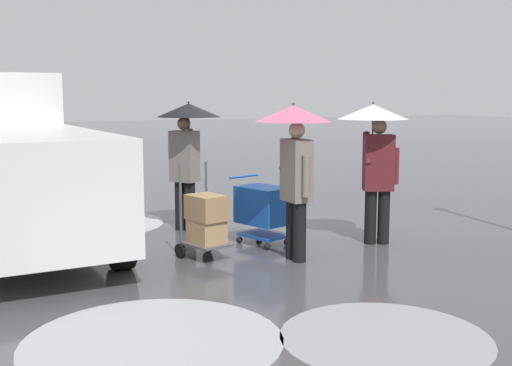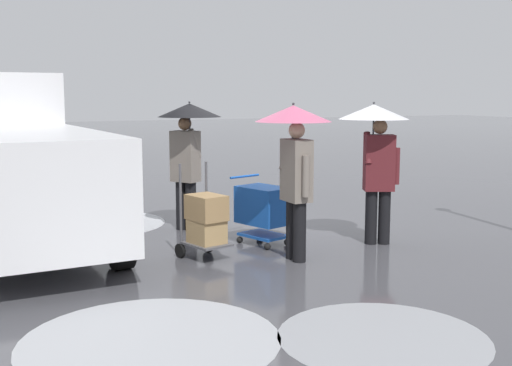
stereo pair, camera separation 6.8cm
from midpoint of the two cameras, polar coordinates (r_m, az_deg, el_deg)
ground_plane at (r=10.65m, az=0.65°, el=-4.33°), size 90.00×90.00×0.00m
slush_patch_near_cluster at (r=6.29m, az=11.53°, el=-13.27°), size 1.99×1.99×0.01m
slush_patch_mid_street at (r=11.62m, az=-14.10°, el=-3.52°), size 2.49×2.49×0.01m
slush_patch_far_side at (r=6.18m, az=-9.04°, el=-13.61°), size 2.43×2.43×0.01m
cargo_van_parked_right at (r=10.00m, az=-20.35°, el=1.22°), size 2.43×5.45×2.60m
shopping_cart_vendor at (r=9.66m, az=0.85°, el=-2.18°), size 0.78×0.95×1.02m
hand_dolly_boxes at (r=8.83m, az=-4.25°, el=-3.31°), size 0.68×0.81×1.32m
pedestrian_pink_side at (r=10.59m, az=-5.91°, el=4.22°), size 1.04×1.04×2.15m
pedestrian_black_side at (r=8.67m, az=3.68°, el=3.43°), size 1.04×1.04×2.15m
pedestrian_white_side at (r=9.74m, az=10.82°, el=3.80°), size 1.04×1.04×2.15m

